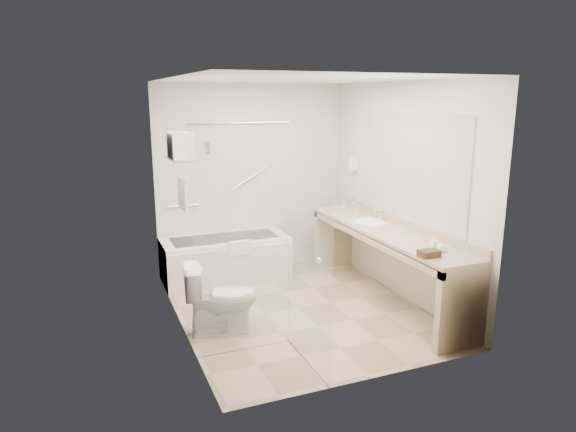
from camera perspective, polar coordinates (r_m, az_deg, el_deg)
name	(u,v)px	position (r m, az deg, el deg)	size (l,w,h in m)	color
floor	(298,308)	(5.88, 1.11, -10.16)	(3.20, 3.20, 0.00)	tan
ceiling	(299,79)	(5.40, 1.24, 14.98)	(2.60, 3.20, 0.10)	silver
wall_back	(252,178)	(6.98, -4.01, 4.27)	(2.60, 0.10, 2.50)	beige
wall_front	(378,236)	(4.12, 9.96, -2.22)	(2.60, 0.10, 2.50)	beige
wall_left	(177,209)	(5.15, -12.26, 0.76)	(0.10, 3.20, 2.50)	beige
wall_right	(401,191)	(6.13, 12.43, 2.73)	(0.10, 3.20, 2.50)	beige
bathtub	(225,258)	(6.73, -6.98, -4.67)	(1.60, 0.73, 0.59)	white
grab_bar_short	(184,205)	(6.77, -11.53, 1.16)	(0.03, 0.03, 0.40)	silver
grab_bar_long	(249,178)	(6.93, -4.31, 4.19)	(0.03, 0.03, 0.60)	silver
shower_enclosure	(274,245)	(4.49, -1.60, -3.20)	(0.96, 0.91, 2.11)	silver
towel_shelf	(181,154)	(5.43, -11.81, 6.81)	(0.24, 0.55, 0.81)	silver
vanity_counter	(385,247)	(6.00, 10.77, -3.42)	(0.55, 2.70, 0.95)	tan
sink	(370,224)	(6.29, 9.12, -0.87)	(0.40, 0.52, 0.14)	white
faucet	(381,214)	(6.34, 10.28, 0.22)	(0.03, 0.03, 0.14)	silver
mirror	(409,167)	(5.95, 13.31, 5.31)	(0.02, 2.00, 1.20)	#A8ACB4
hairdryer_unit	(353,163)	(6.95, 7.29, 5.82)	(0.08, 0.10, 0.18)	white
toilet	(221,298)	(5.25, -7.50, -9.07)	(0.40, 0.72, 0.70)	white
amenity_basket	(429,253)	(5.03, 15.40, -4.03)	(0.19, 0.13, 0.06)	#492C1A
soap_bottle_a	(434,246)	(5.30, 15.89, -3.23)	(0.06, 0.13, 0.06)	white
soap_bottle_b	(442,247)	(5.22, 16.70, -3.36)	(0.09, 0.12, 0.09)	white
water_bottle_left	(357,210)	(6.50, 7.69, 0.69)	(0.06, 0.06, 0.19)	silver
water_bottle_mid	(353,206)	(6.69, 7.26, 1.06)	(0.06, 0.06, 0.19)	silver
water_bottle_right	(342,204)	(6.84, 6.07, 1.32)	(0.05, 0.05, 0.18)	silver
drinking_glass_near	(343,208)	(6.76, 6.16, 0.86)	(0.07, 0.07, 0.09)	silver
drinking_glass_far	(336,207)	(6.82, 5.37, 0.95)	(0.06, 0.06, 0.08)	silver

